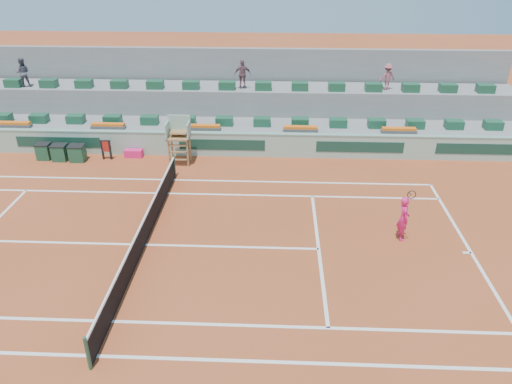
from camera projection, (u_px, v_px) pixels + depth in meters
ground at (145, 245)px, 18.43m from camera, size 90.00×90.00×0.00m
seating_tier_lower at (191, 129)px, 27.65m from camera, size 36.00×4.00×1.20m
seating_tier_upper at (194, 108)px, 28.75m from camera, size 36.00×2.40×2.60m
stadium_back_wall at (198, 85)px, 29.75m from camera, size 36.00×0.40×4.40m
player_bag at (134, 153)px, 25.62m from camera, size 0.90×0.40×0.40m
spectator_left at (23, 72)px, 27.68m from camera, size 0.90×0.78×1.58m
spectator_mid at (243, 74)px, 27.32m from camera, size 0.97×0.52×1.58m
spectator_right at (387, 77)px, 27.13m from camera, size 1.05×0.81×1.43m
court_lines at (145, 245)px, 18.43m from camera, size 23.89×11.09×0.01m
tennis_net at (144, 233)px, 18.19m from camera, size 0.10×11.97×1.10m
advertising_hoarding at (184, 143)px, 25.68m from camera, size 36.00×0.34×1.26m
umpire_chair at (179, 134)px, 24.37m from camera, size 1.10×0.90×2.40m
seat_row_lower at (187, 120)px, 26.47m from camera, size 32.90×0.60×0.44m
seat_row_upper at (191, 85)px, 27.52m from camera, size 32.90×0.60×0.44m
flower_planters at (156, 127)px, 25.86m from camera, size 26.80×0.36×0.28m
drink_cooler_a at (77, 153)px, 25.08m from camera, size 0.77×0.67×0.84m
drink_cooler_b at (60, 152)px, 25.15m from camera, size 0.75×0.65×0.84m
drink_cooler_c at (44, 151)px, 25.29m from camera, size 0.70×0.60×0.84m
towel_rack at (106, 148)px, 25.17m from camera, size 0.54×0.09×1.03m
tennis_player at (404, 218)px, 18.44m from camera, size 0.43×0.88×2.28m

